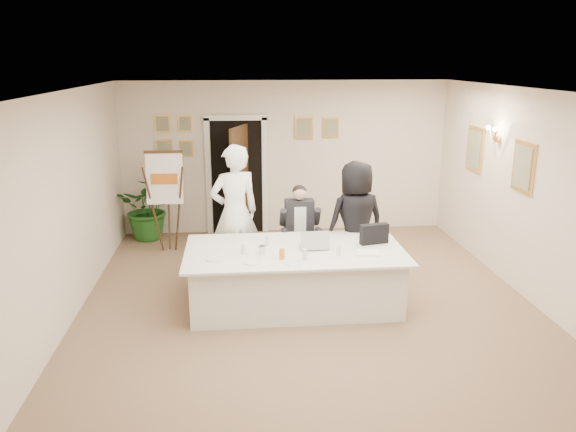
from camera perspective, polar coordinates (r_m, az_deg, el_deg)
The scene contains 28 objects.
floor at distance 7.54m, azimuth 2.12°, elevation -9.20°, with size 7.00×7.00×0.00m, color brown.
ceiling at distance 6.85m, azimuth 2.36°, elevation 12.58°, with size 6.00×7.00×0.02m, color white.
wall_back at distance 10.47m, azimuth -0.31°, elevation 5.96°, with size 6.00×0.10×2.80m, color #F6E4D0.
wall_front at distance 3.83m, azimuth 9.31°, elevation -12.04°, with size 6.00×0.10×2.80m, color #F6E4D0.
wall_left at distance 7.30m, azimuth -21.79°, elevation 0.52°, with size 0.10×7.00×2.80m, color #F6E4D0.
wall_right at distance 8.02m, azimuth 24.00°, elevation 1.57°, with size 0.10×7.00×2.80m, color #F6E4D0.
doorway at distance 10.32m, azimuth -5.11°, elevation 3.73°, with size 1.14×0.86×2.20m.
pictures_back_wall at distance 10.33m, azimuth -4.77°, elevation 8.30°, with size 3.40×0.06×0.80m, color gold, non-canonical shape.
pictures_right_wall at distance 8.99m, azimuth 20.41°, elevation 5.62°, with size 0.06×2.20×0.80m, color gold, non-canonical shape.
wall_sconce at distance 8.91m, azimuth 20.22°, elevation 7.84°, with size 0.20×0.30×0.24m, color #C98B40, non-canonical shape.
conference_table at distance 7.46m, azimuth 0.66°, elevation -6.16°, with size 2.84×1.51×0.78m.
seated_man at distance 8.47m, azimuth 1.19°, elevation -1.34°, with size 0.59×0.63×1.38m, color black, non-canonical shape.
flip_chart at distance 9.58m, azimuth -12.20°, elevation 0.94°, with size 0.59×0.38×1.70m.
standing_man at distance 8.20m, azimuth -5.44°, elevation 0.31°, with size 0.73×0.48×2.01m, color white.
standing_woman at distance 8.19m, azimuth 6.89°, elevation -0.58°, with size 0.87×0.57×1.78m, color black.
potted_palm at distance 10.42m, azimuth -13.92°, elevation 0.84°, with size 1.04×0.91×1.16m, color #1D531B.
laptop at distance 7.36m, azimuth 2.63°, elevation -2.17°, with size 0.37×0.38×0.28m, color #B7BABC, non-canonical shape.
laptop_bag at distance 7.59m, azimuth 8.74°, elevation -1.81°, with size 0.39×0.11×0.27m, color black.
paper_stack at distance 7.21m, azimuth 8.11°, elevation -3.75°, with size 0.30×0.21×0.03m, color white.
plate_left at distance 7.03m, azimuth -7.41°, elevation -4.31°, with size 0.24×0.24×0.01m, color white.
plate_mid at distance 6.86m, azimuth -3.63°, elevation -4.72°, with size 0.21×0.21×0.01m, color white.
plate_near at distance 6.83m, azimuth 0.58°, elevation -4.79°, with size 0.23×0.23×0.01m, color white.
glass_a at distance 7.15m, azimuth -4.54°, elevation -3.34°, with size 0.06×0.06×0.14m, color silver.
glass_b at distance 6.93m, azimuth 1.71°, elevation -3.93°, with size 0.06×0.06×0.14m, color silver.
glass_c at distance 7.11m, azimuth 5.16°, elevation -3.47°, with size 0.06×0.06×0.14m, color silver.
glass_d at distance 7.47m, azimuth -2.08°, elevation -2.46°, with size 0.06×0.06×0.14m, color silver.
oj_glass at distance 6.95m, azimuth -0.62°, elevation -3.90°, with size 0.07×0.07×0.13m, color orange.
steel_jug at distance 7.13m, azimuth -2.65°, elevation -3.48°, with size 0.09×0.09×0.11m, color silver.
Camera 1 is at (-0.92, -6.77, 3.17)m, focal length 35.00 mm.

